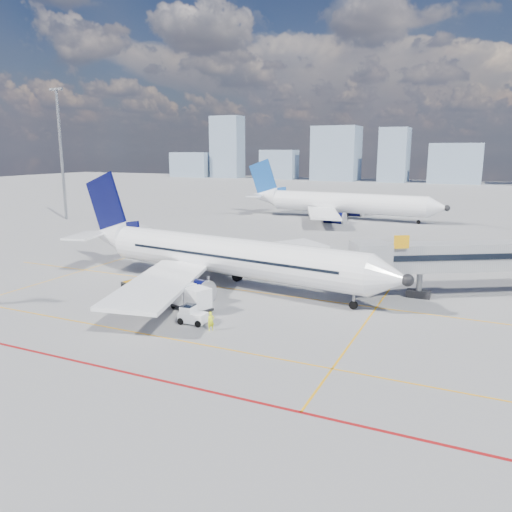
{
  "coord_description": "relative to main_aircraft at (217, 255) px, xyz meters",
  "views": [
    {
      "loc": [
        22.03,
        -35.19,
        13.83
      ],
      "look_at": [
        2.82,
        6.54,
        4.0
      ],
      "focal_mm": 35.0,
      "sensor_mm": 36.0,
      "label": 1
    }
  ],
  "objects": [
    {
      "name": "floodlight_mast_nw",
      "position": [
        -52.48,
        31.36,
        10.37
      ],
      "size": [
        3.2,
        0.61,
        25.45
      ],
      "color": "gray",
      "rests_on": "ground"
    },
    {
      "name": "apron_markings",
      "position": [
        1.94,
        -12.54,
        -3.22
      ],
      "size": [
        90.0,
        35.12,
        0.01
      ],
      "color": "orange",
      "rests_on": "ground"
    },
    {
      "name": "belt_loader",
      "position": [
        -6.39,
        -4.93,
        -2.68
      ],
      "size": [
        5.22,
        2.16,
        2.1
      ],
      "rotation": [
        0.0,
        0.0,
        -0.2
      ],
      "color": "black",
      "rests_on": "ground"
    },
    {
      "name": "second_aircraft",
      "position": [
        -2.5,
        55.08,
        -0.0
      ],
      "size": [
        42.02,
        36.59,
        12.25
      ],
      "rotation": [
        0.0,
        0.0,
        -0.06
      ],
      "color": "white",
      "rests_on": "ground"
    },
    {
      "name": "ground",
      "position": [
        2.52,
        -8.63,
        -3.22
      ],
      "size": [
        420.0,
        420.0,
        0.0
      ],
      "primitive_type": "plane",
      "color": "gray",
      "rests_on": "ground"
    },
    {
      "name": "distant_skyline",
      "position": [
        -3.67,
        181.37,
        6.92
      ],
      "size": [
        250.75,
        15.84,
        30.03
      ],
      "color": "#7489A0",
      "rests_on": "ground"
    },
    {
      "name": "ramp_worker",
      "position": [
        5.96,
        -11.84,
        -2.47
      ],
      "size": [
        0.62,
        0.66,
        1.51
      ],
      "primitive_type": "imported",
      "rotation": [
        0.0,
        0.0,
        0.91
      ],
      "color": "#ECFA1A",
      "rests_on": "ground"
    },
    {
      "name": "jet_bridge",
      "position": [
        26.03,
        8.28,
        0.52
      ],
      "size": [
        23.55,
        15.78,
        6.3
      ],
      "color": "gray",
      "rests_on": "ground"
    },
    {
      "name": "main_aircraft",
      "position": [
        0.0,
        0.0,
        0.0
      ],
      "size": [
        39.22,
        34.06,
        11.49
      ],
      "rotation": [
        0.0,
        0.0,
        -0.13
      ],
      "color": "white",
      "rests_on": "ground"
    },
    {
      "name": "cargo_dolly",
      "position": [
        1.9,
        -8.27,
        -2.0
      ],
      "size": [
        4.42,
        3.05,
        2.22
      ],
      "rotation": [
        0.0,
        0.0,
        -0.34
      ],
      "color": "black",
      "rests_on": "ground"
    },
    {
      "name": "baggage_tug",
      "position": [
        3.73,
        -11.11,
        -2.49
      ],
      "size": [
        2.25,
        1.39,
        1.53
      ],
      "rotation": [
        0.0,
        0.0,
        0.03
      ],
      "color": "white",
      "rests_on": "ground"
    }
  ]
}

